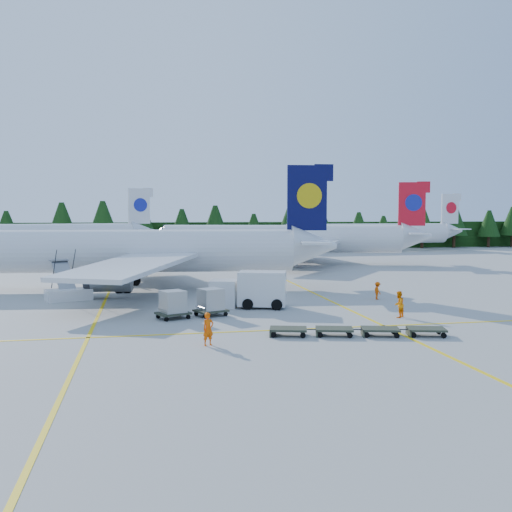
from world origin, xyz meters
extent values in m
plane|color=#9F9F9A|center=(0.00, 0.00, 0.00)|extent=(320.00, 320.00, 0.00)
cube|color=yellow|center=(-14.00, 20.00, 0.01)|extent=(0.25, 120.00, 0.01)
cube|color=yellow|center=(6.00, 20.00, 0.01)|extent=(0.25, 120.00, 0.01)
cube|color=yellow|center=(0.00, -6.00, 0.01)|extent=(80.00, 0.25, 0.01)
cube|color=black|center=(0.00, 82.00, 3.00)|extent=(220.00, 4.00, 6.00)
cylinder|color=silver|center=(-13.86, 17.62, 3.99)|extent=(37.92, 8.71, 4.43)
cube|color=#070837|center=(6.50, 15.28, 9.53)|extent=(4.23, 0.87, 6.87)
cube|color=silver|center=(-9.48, 26.59, 3.32)|extent=(9.81, 17.60, 1.26)
cylinder|color=gray|center=(-12.02, 23.88, 1.77)|extent=(4.01, 2.74, 2.33)
cube|color=silver|center=(-11.63, 7.89, 3.32)|extent=(12.95, 17.87, 1.26)
cylinder|color=gray|center=(-13.49, 11.11, 1.77)|extent=(4.01, 2.74, 2.33)
cylinder|color=silver|center=(10.80, 44.13, 3.92)|extent=(36.97, 12.94, 4.35)
cone|color=silver|center=(-8.66, 48.85, 3.92)|extent=(3.99, 4.95, 4.35)
cube|color=red|center=(30.35, 39.39, 9.36)|extent=(4.11, 1.34, 6.74)
cube|color=silver|center=(16.15, 52.35, 3.26)|extent=(7.75, 16.77, 1.23)
cylinder|color=gray|center=(13.34, 50.00, 1.74)|extent=(4.13, 3.09, 2.28)
cube|color=silver|center=(11.79, 34.37, 3.26)|extent=(14.11, 17.31, 1.23)
cylinder|color=gray|center=(10.37, 37.74, 1.74)|extent=(4.13, 3.09, 2.28)
cylinder|color=gray|center=(-2.86, 47.44, 0.92)|extent=(0.26, 0.26, 1.85)
cylinder|color=silver|center=(-30.89, 63.54, 3.90)|extent=(36.80, 13.06, 4.33)
cube|color=silver|center=(-11.43, 68.36, 9.32)|extent=(4.09, 1.36, 6.72)
cylinder|color=silver|center=(35.08, 69.10, 3.73)|extent=(35.40, 5.58, 4.15)
cone|color=silver|center=(16.02, 68.32, 3.73)|extent=(3.07, 4.26, 4.15)
cube|color=silver|center=(54.25, 69.88, 8.92)|extent=(3.95, 0.52, 6.43)
cylinder|color=gray|center=(21.70, 68.55, 0.83)|extent=(0.25, 0.25, 1.66)
cube|color=silver|center=(-17.26, 10.58, 0.51)|extent=(4.38, 3.27, 1.03)
cube|color=gray|center=(-17.90, 12.33, 2.15)|extent=(2.68, 4.01, 2.77)
cube|color=gray|center=(-18.54, 14.09, 3.40)|extent=(1.96, 1.63, 0.11)
cube|color=white|center=(-3.91, 4.22, 1.14)|extent=(2.72, 2.72, 2.28)
cube|color=black|center=(-3.91, 4.22, 1.69)|extent=(2.38, 2.52, 0.98)
cube|color=white|center=(-0.79, 3.26, 1.63)|extent=(4.45, 3.44, 2.83)
cube|color=#2F3527|center=(-1.36, -7.84, 0.44)|extent=(2.67, 2.04, 0.14)
cube|color=#2F3527|center=(1.55, -8.42, 0.44)|extent=(2.67, 2.04, 0.14)
cube|color=#2F3527|center=(4.46, -8.99, 0.44)|extent=(2.67, 2.04, 0.14)
cube|color=#2F3527|center=(7.37, -9.57, 0.44)|extent=(2.67, 2.04, 0.14)
cube|color=#2F3527|center=(-8.37, -0.42, 0.42)|extent=(2.82, 2.53, 0.15)
cube|color=#AFB1B4|center=(-8.37, -0.42, 1.31)|extent=(2.11, 2.08, 1.63)
cube|color=#2F3527|center=(-5.46, 0.23, 0.42)|extent=(2.82, 2.53, 0.15)
cube|color=#AFB1B4|center=(-5.46, 0.23, 1.31)|extent=(2.11, 2.08, 1.63)
imported|color=#FB5605|center=(-6.72, -9.57, 0.99)|extent=(0.86, 0.74, 1.98)
imported|color=orange|center=(8.45, -3.15, 1.01)|extent=(1.24, 1.21, 2.02)
imported|color=#E54E04|center=(10.50, 5.69, 0.82)|extent=(0.47, 0.68, 1.63)
camera|label=1|loc=(-10.33, -43.04, 7.86)|focal=40.00mm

